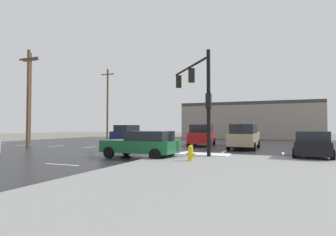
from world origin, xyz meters
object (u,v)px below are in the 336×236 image
at_px(utility_pole_far, 30,96).
at_px(utility_pole_distant, 108,102).
at_px(suv_navy, 127,133).
at_px(sedan_green, 142,144).
at_px(suv_red, 202,135).
at_px(suv_white, 245,134).
at_px(traffic_signal_mast, 197,88).
at_px(suv_tan, 244,136).
at_px(utility_pole_mid, 28,96).
at_px(fire_hydrant, 190,153).
at_px(sedan_black, 313,144).

height_order(utility_pole_far, utility_pole_distant, utility_pole_distant).
bearing_deg(suv_navy, sedan_green, -148.01).
distance_m(suv_red, suv_white, 4.37).
bearing_deg(utility_pole_distant, suv_red, -29.84).
bearing_deg(suv_white, utility_pole_distant, 74.24).
height_order(sedan_green, suv_white, suv_white).
distance_m(traffic_signal_mast, suv_tan, 7.41).
xyz_separation_m(suv_white, utility_pole_distant, (-21.28, 7.86, 4.48)).
distance_m(suv_navy, sedan_green, 18.28).
bearing_deg(suv_white, utility_pole_mid, 122.67).
distance_m(suv_white, utility_pole_distant, 23.12).
bearing_deg(fire_hydrant, suv_tan, 81.80).
height_order(traffic_signal_mast, utility_pole_mid, utility_pole_mid).
relative_size(traffic_signal_mast, suv_red, 1.25).
height_order(traffic_signal_mast, utility_pole_far, utility_pole_far).
bearing_deg(suv_navy, utility_pole_mid, 161.57).
xyz_separation_m(sedan_black, utility_pole_distant, (-26.17, 17.94, 4.71)).
distance_m(suv_white, utility_pole_far, 23.39).
distance_m(suv_navy, suv_red, 11.25).
bearing_deg(sedan_black, utility_pole_far, 85.87).
bearing_deg(utility_pole_mid, fire_hydrant, -16.98).
height_order(traffic_signal_mast, utility_pole_distant, utility_pole_distant).
xyz_separation_m(sedan_black, sedan_green, (-9.28, -3.45, 0.00)).
distance_m(traffic_signal_mast, suv_navy, 18.24).
relative_size(suv_navy, utility_pole_distant, 0.46).
height_order(utility_pole_mid, utility_pole_distant, utility_pole_distant).
xyz_separation_m(fire_hydrant, utility_pole_distant, (-20.23, 22.60, 5.03)).
distance_m(fire_hydrant, utility_pole_mid, 18.09).
height_order(fire_hydrant, utility_pole_mid, utility_pole_mid).
bearing_deg(sedan_green, suv_tan, -114.54).
bearing_deg(utility_pole_far, suv_tan, 1.88).
relative_size(suv_navy, utility_pole_far, 0.49).
bearing_deg(suv_red, suv_tan, -126.74).
bearing_deg(utility_pole_distant, utility_pole_far, -94.72).
height_order(suv_tan, utility_pole_far, utility_pole_far).
bearing_deg(utility_pole_distant, fire_hydrant, -48.17).
xyz_separation_m(fire_hydrant, sedan_green, (-3.33, 1.21, 0.32)).
bearing_deg(traffic_signal_mast, sedan_green, 95.54).
height_order(suv_navy, suv_tan, same).
relative_size(fire_hydrant, suv_white, 0.16).
height_order(sedan_black, suv_tan, suv_tan).
bearing_deg(traffic_signal_mast, suv_tan, -56.95).
xyz_separation_m(traffic_signal_mast, utility_pole_distant, (-19.54, 18.85, 1.26)).
bearing_deg(sedan_green, suv_white, -104.16).
bearing_deg(utility_pole_distant, sedan_green, -51.70).
bearing_deg(sedan_green, utility_pole_far, -20.48).
bearing_deg(suv_white, traffic_signal_mast, 175.52).
bearing_deg(suv_navy, suv_red, -111.64).
relative_size(traffic_signal_mast, suv_tan, 1.27).
height_order(fire_hydrant, suv_tan, suv_tan).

